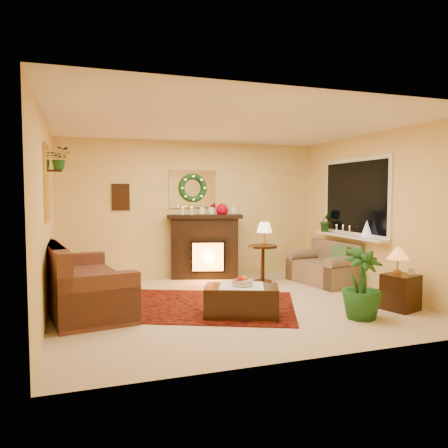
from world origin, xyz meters
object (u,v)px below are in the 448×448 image
object	(u,v)px
side_table_round	(263,264)
fireplace	(205,249)
sofa	(84,279)
loveseat	(324,260)
coffee_table	(241,300)
end_table_square	(400,291)

from	to	relation	value
side_table_round	fireplace	bearing A→B (deg)	139.74
sofa	loveseat	bearing A→B (deg)	-2.49
loveseat	side_table_round	xyz separation A→B (m)	(-1.00, 0.45, -0.10)
sofa	side_table_round	bearing A→B (deg)	7.45
sofa	fireplace	xyz separation A→B (m)	(2.23, 1.66, 0.12)
sofa	coffee_table	xyz separation A→B (m)	(1.95, -1.02, -0.22)
fireplace	side_table_round	distance (m)	1.17
end_table_square	sofa	bearing A→B (deg)	160.81
loveseat	end_table_square	bearing A→B (deg)	-97.21
sofa	side_table_round	distance (m)	3.24
sofa	end_table_square	distance (m)	4.39
sofa	coffee_table	size ratio (longest dim) A/B	2.29
coffee_table	fireplace	bearing A→B (deg)	106.13
sofa	fireplace	bearing A→B (deg)	27.69
side_table_round	end_table_square	xyz separation A→B (m)	(1.04, -2.36, -0.05)
sofa	loveseat	size ratio (longest dim) A/B	1.69
end_table_square	coffee_table	bearing A→B (deg)	169.25
side_table_round	coffee_table	size ratio (longest dim) A/B	0.71
sofa	end_table_square	bearing A→B (deg)	-28.13
loveseat	side_table_round	distance (m)	1.10
sofa	side_table_round	xyz separation A→B (m)	(3.10, 0.91, -0.11)
loveseat	sofa	bearing A→B (deg)	177.89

